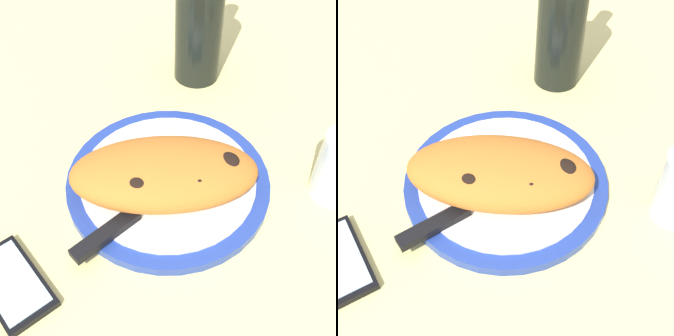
% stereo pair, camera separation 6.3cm
% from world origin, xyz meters
% --- Properties ---
extents(ground_plane, '(1.50, 1.50, 0.03)m').
position_xyz_m(ground_plane, '(0.00, 0.00, -0.01)').
color(ground_plane, '#E5D684').
extents(plate, '(0.29, 0.29, 0.02)m').
position_xyz_m(plate, '(0.00, 0.00, 0.01)').
color(plate, '#233D99').
rests_on(plate, ground_plane).
extents(calzone, '(0.26, 0.14, 0.06)m').
position_xyz_m(calzone, '(0.01, 0.02, 0.05)').
color(calzone, orange).
rests_on(calzone, plate).
extents(fork, '(0.15, 0.04, 0.00)m').
position_xyz_m(fork, '(0.04, -0.06, 0.02)').
color(fork, silver).
rests_on(fork, plate).
extents(knife, '(0.19, 0.15, 0.01)m').
position_xyz_m(knife, '(0.07, 0.07, 0.02)').
color(knife, silver).
rests_on(knife, plate).
extents(smartphone, '(0.12, 0.13, 0.01)m').
position_xyz_m(smartphone, '(0.20, 0.13, 0.01)').
color(smartphone, black).
rests_on(smartphone, ground_plane).
extents(wine_bottle, '(0.08, 0.08, 0.31)m').
position_xyz_m(wine_bottle, '(-0.08, -0.25, 0.13)').
color(wine_bottle, black).
rests_on(wine_bottle, ground_plane).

